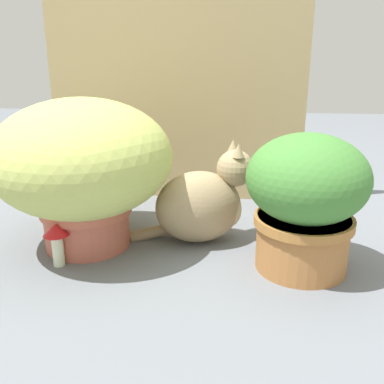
{
  "coord_description": "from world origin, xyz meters",
  "views": [
    {
      "loc": [
        0.21,
        -1.09,
        0.56
      ],
      "look_at": [
        0.09,
        0.06,
        0.18
      ],
      "focal_mm": 40.64,
      "sensor_mm": 36.0,
      "label": 1
    }
  ],
  "objects_px": {
    "grass_planter": "(82,164)",
    "mushroom_ornament_red": "(57,237)",
    "leafy_planter": "(306,198)",
    "cat": "(204,203)"
  },
  "relations": [
    {
      "from": "grass_planter",
      "to": "leafy_planter",
      "type": "height_order",
      "value": "grass_planter"
    },
    {
      "from": "leafy_planter",
      "to": "cat",
      "type": "bearing_deg",
      "value": 151.63
    },
    {
      "from": "grass_planter",
      "to": "leafy_planter",
      "type": "xyz_separation_m",
      "value": [
        0.62,
        -0.08,
        -0.05
      ]
    },
    {
      "from": "leafy_planter",
      "to": "mushroom_ornament_red",
      "type": "distance_m",
      "value": 0.67
    },
    {
      "from": "grass_planter",
      "to": "leafy_planter",
      "type": "bearing_deg",
      "value": -6.98
    },
    {
      "from": "grass_planter",
      "to": "mushroom_ornament_red",
      "type": "height_order",
      "value": "grass_planter"
    },
    {
      "from": "grass_planter",
      "to": "mushroom_ornament_red",
      "type": "relative_size",
      "value": 4.23
    },
    {
      "from": "grass_planter",
      "to": "leafy_planter",
      "type": "distance_m",
      "value": 0.62
    },
    {
      "from": "leafy_planter",
      "to": "mushroom_ornament_red",
      "type": "height_order",
      "value": "leafy_planter"
    },
    {
      "from": "cat",
      "to": "mushroom_ornament_red",
      "type": "bearing_deg",
      "value": -151.29
    }
  ]
}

